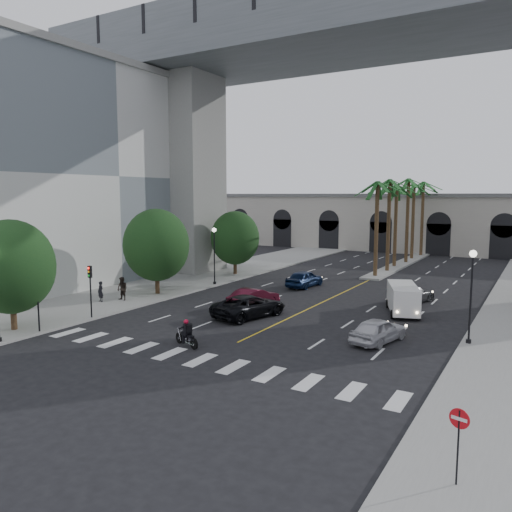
{
  "coord_description": "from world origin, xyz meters",
  "views": [
    {
      "loc": [
        14.79,
        -21.18,
        8.34
      ],
      "look_at": [
        -1.12,
        6.0,
        4.46
      ],
      "focal_mm": 35.0,
      "sensor_mm": 36.0,
      "label": 1
    }
  ],
  "objects_px": {
    "lamp_post_right": "(471,289)",
    "car_c": "(249,306)",
    "car_b": "(254,298)",
    "car_e": "(304,279)",
    "car_a": "(378,330)",
    "lamp_post_left_far": "(214,251)",
    "pedestrian_a": "(101,292)",
    "car_d": "(411,294)",
    "do_not_enter_sign": "(459,431)",
    "pedestrian_b": "(122,289)",
    "cargo_van": "(403,298)",
    "traffic_signal_far": "(90,283)",
    "motorcycle_rider": "(187,334)",
    "traffic_signal_near": "(37,293)"
  },
  "relations": [
    {
      "from": "lamp_post_left_far",
      "to": "lamp_post_right",
      "type": "relative_size",
      "value": 1.0
    },
    {
      "from": "motorcycle_rider",
      "to": "car_a",
      "type": "distance_m",
      "value": 10.77
    },
    {
      "from": "traffic_signal_near",
      "to": "pedestrian_b",
      "type": "distance_m",
      "value": 9.39
    },
    {
      "from": "car_b",
      "to": "car_e",
      "type": "distance_m",
      "value": 9.58
    },
    {
      "from": "car_e",
      "to": "do_not_enter_sign",
      "type": "xyz_separation_m",
      "value": [
        16.96,
        -26.41,
        0.98
      ]
    },
    {
      "from": "car_a",
      "to": "car_e",
      "type": "distance_m",
      "value": 17.29
    },
    {
      "from": "car_a",
      "to": "car_d",
      "type": "relative_size",
      "value": 0.89
    },
    {
      "from": "car_c",
      "to": "cargo_van",
      "type": "bearing_deg",
      "value": -129.88
    },
    {
      "from": "lamp_post_right",
      "to": "car_c",
      "type": "xyz_separation_m",
      "value": [
        -13.91,
        -0.53,
        -2.45
      ]
    },
    {
      "from": "lamp_post_left_far",
      "to": "car_c",
      "type": "relative_size",
      "value": 0.97
    },
    {
      "from": "traffic_signal_far",
      "to": "do_not_enter_sign",
      "type": "xyz_separation_m",
      "value": [
        24.3,
        -8.34,
        -0.76
      ]
    },
    {
      "from": "lamp_post_left_far",
      "to": "car_b",
      "type": "relative_size",
      "value": 1.19
    },
    {
      "from": "lamp_post_left_far",
      "to": "cargo_van",
      "type": "xyz_separation_m",
      "value": [
        17.75,
        -2.31,
        -2.08
      ]
    },
    {
      "from": "car_d",
      "to": "car_c",
      "type": "bearing_deg",
      "value": 67.86
    },
    {
      "from": "motorcycle_rider",
      "to": "car_a",
      "type": "relative_size",
      "value": 0.49
    },
    {
      "from": "car_c",
      "to": "do_not_enter_sign",
      "type": "bearing_deg",
      "value": 152.35
    },
    {
      "from": "lamp_post_right",
      "to": "car_a",
      "type": "xyz_separation_m",
      "value": [
        -4.53,
        -1.92,
        -2.51
      ]
    },
    {
      "from": "do_not_enter_sign",
      "to": "motorcycle_rider",
      "type": "bearing_deg",
      "value": 170.9
    },
    {
      "from": "lamp_post_left_far",
      "to": "pedestrian_a",
      "type": "distance_m",
      "value": 11.39
    },
    {
      "from": "traffic_signal_far",
      "to": "car_e",
      "type": "distance_m",
      "value": 19.58
    },
    {
      "from": "car_b",
      "to": "car_e",
      "type": "height_order",
      "value": "car_e"
    },
    {
      "from": "car_a",
      "to": "car_b",
      "type": "relative_size",
      "value": 0.92
    },
    {
      "from": "traffic_signal_far",
      "to": "traffic_signal_near",
      "type": "bearing_deg",
      "value": -90.0
    },
    {
      "from": "lamp_post_left_far",
      "to": "car_c",
      "type": "xyz_separation_m",
      "value": [
        8.89,
        -8.53,
        -2.45
      ]
    },
    {
      "from": "pedestrian_b",
      "to": "car_b",
      "type": "bearing_deg",
      "value": 20.95
    },
    {
      "from": "lamp_post_left_far",
      "to": "traffic_signal_far",
      "type": "relative_size",
      "value": 1.47
    },
    {
      "from": "traffic_signal_near",
      "to": "do_not_enter_sign",
      "type": "height_order",
      "value": "traffic_signal_near"
    },
    {
      "from": "car_e",
      "to": "lamp_post_right",
      "type": "bearing_deg",
      "value": 147.31
    },
    {
      "from": "traffic_signal_near",
      "to": "car_c",
      "type": "bearing_deg",
      "value": 48.62
    },
    {
      "from": "motorcycle_rider",
      "to": "pedestrian_b",
      "type": "bearing_deg",
      "value": 169.83
    },
    {
      "from": "car_a",
      "to": "cargo_van",
      "type": "bearing_deg",
      "value": -72.97
    },
    {
      "from": "lamp_post_right",
      "to": "pedestrian_a",
      "type": "relative_size",
      "value": 3.39
    },
    {
      "from": "car_d",
      "to": "do_not_enter_sign",
      "type": "height_order",
      "value": "do_not_enter_sign"
    },
    {
      "from": "lamp_post_right",
      "to": "car_b",
      "type": "xyz_separation_m",
      "value": [
        -15.05,
        1.99,
        -2.48
      ]
    },
    {
      "from": "car_b",
      "to": "pedestrian_a",
      "type": "xyz_separation_m",
      "value": [
        -10.92,
        -4.69,
        0.2
      ]
    },
    {
      "from": "do_not_enter_sign",
      "to": "car_e",
      "type": "bearing_deg",
      "value": 138.02
    },
    {
      "from": "motorcycle_rider",
      "to": "pedestrian_a",
      "type": "bearing_deg",
      "value": 176.5
    },
    {
      "from": "lamp_post_right",
      "to": "car_d",
      "type": "distance_m",
      "value": 11.42
    },
    {
      "from": "car_a",
      "to": "pedestrian_b",
      "type": "distance_m",
      "value": 20.38
    },
    {
      "from": "car_a",
      "to": "car_b",
      "type": "distance_m",
      "value": 11.22
    },
    {
      "from": "traffic_signal_far",
      "to": "cargo_van",
      "type": "bearing_deg",
      "value": 34.64
    },
    {
      "from": "car_d",
      "to": "traffic_signal_far",
      "type": "bearing_deg",
      "value": 60.7
    },
    {
      "from": "car_b",
      "to": "car_d",
      "type": "distance_m",
      "value": 12.34
    },
    {
      "from": "traffic_signal_far",
      "to": "car_c",
      "type": "bearing_deg",
      "value": 34.2
    },
    {
      "from": "lamp_post_left_far",
      "to": "car_e",
      "type": "distance_m",
      "value": 8.61
    },
    {
      "from": "lamp_post_right",
      "to": "car_b",
      "type": "bearing_deg",
      "value": 172.46
    },
    {
      "from": "car_d",
      "to": "car_a",
      "type": "bearing_deg",
      "value": 111.89
    },
    {
      "from": "motorcycle_rider",
      "to": "car_c",
      "type": "distance_m",
      "value": 7.53
    },
    {
      "from": "car_a",
      "to": "car_e",
      "type": "relative_size",
      "value": 0.92
    },
    {
      "from": "car_e",
      "to": "pedestrian_a",
      "type": "relative_size",
      "value": 2.87
    }
  ]
}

